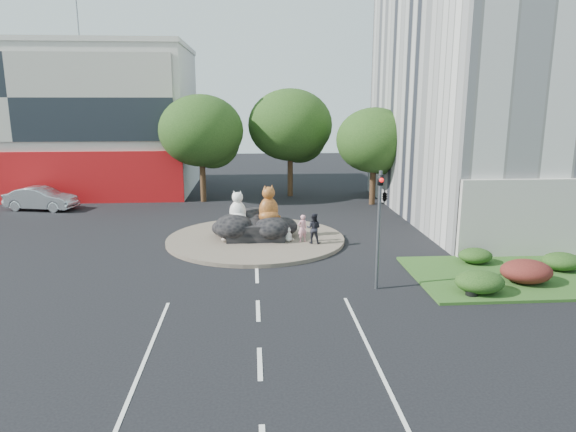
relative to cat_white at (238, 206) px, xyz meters
name	(u,v)px	position (x,y,z in m)	size (l,w,h in m)	color
ground	(258,311)	(0.98, -10.05, -1.99)	(120.00, 120.00, 0.00)	black
roundabout_island	(256,239)	(0.98, -0.05, -1.89)	(10.00, 10.00, 0.20)	brown
rock_plinth	(256,230)	(0.98, -0.05, -1.34)	(3.20, 2.60, 0.90)	black
shophouse_block	(43,120)	(-17.02, 17.86, 4.19)	(25.20, 12.30, 17.40)	silver
grass_verge	(524,276)	(12.98, -7.05, -1.93)	(10.00, 6.00, 0.12)	#2F511B
tree_left	(202,134)	(-2.95, 12.01, 3.26)	(6.46, 6.46, 8.27)	#382314
tree_mid	(291,128)	(4.05, 14.01, 3.56)	(6.84, 6.84, 8.76)	#382314
tree_right	(375,143)	(10.05, 10.01, 2.64)	(5.70, 5.70, 7.30)	#382314
hedge_near_green	(480,282)	(9.98, -9.05, -1.42)	(2.00, 1.60, 0.90)	#153310
hedge_red	(526,271)	(12.48, -8.05, -1.38)	(2.20, 1.76, 0.99)	#4D1415
hedge_mid_green	(562,261)	(14.98, -6.55, -1.47)	(1.80, 1.44, 0.81)	#153310
hedge_back_green	(475,256)	(11.48, -5.25, -1.51)	(1.60, 1.28, 0.72)	#153310
traffic_light	(382,205)	(6.08, -8.05, 1.63)	(0.44, 1.24, 5.00)	#595B60
street_lamp	(498,163)	(13.80, -2.05, 2.56)	(2.34, 0.22, 8.06)	#595B60
cat_white	(238,206)	(0.00, 0.00, 0.00)	(1.07, 0.93, 1.79)	white
cat_tabby	(269,203)	(1.73, -0.10, 0.16)	(1.26, 1.10, 2.11)	#B04E24
kitten_calico	(225,234)	(-0.69, -0.86, -1.39)	(0.48, 0.42, 0.81)	white
kitten_white	(288,234)	(2.77, -1.03, -1.39)	(0.48, 0.42, 0.80)	beige
pedestrian_pink	(302,228)	(3.52, -1.17, -1.04)	(0.55, 0.36, 1.51)	pink
pedestrian_dark	(314,228)	(4.10, -1.51, -0.96)	(0.81, 0.63, 1.67)	black
parked_car	(41,199)	(-14.46, 9.51, -1.16)	(1.77, 5.08, 1.67)	#ADB1B5
litter_bin	(472,287)	(9.55, -9.34, -1.53)	(0.49, 0.49, 0.70)	black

